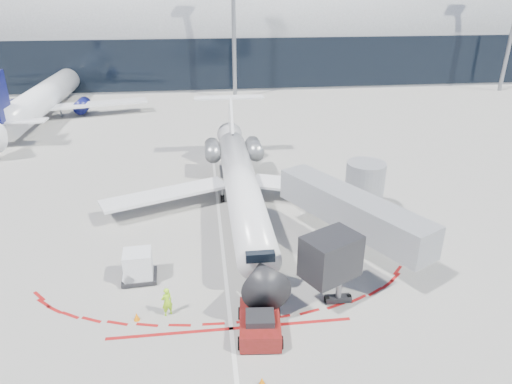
{
  "coord_description": "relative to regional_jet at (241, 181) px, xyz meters",
  "views": [
    {
      "loc": [
        -1.08,
        -32.04,
        17.81
      ],
      "look_at": [
        2.92,
        0.66,
        2.97
      ],
      "focal_mm": 32.0,
      "sensor_mm": 36.0,
      "label": 1
    }
  ],
  "objects": [
    {
      "name": "safety_cone_right",
      "position": [
        -0.79,
        -19.78,
        -2.27
      ],
      "size": [
        0.32,
        0.32,
        0.45
      ],
      "primitive_type": "cone",
      "color": "orange",
      "rests_on": "ground"
    },
    {
      "name": "terminal_building",
      "position": [
        -2.01,
        60.88,
        6.03
      ],
      "size": [
        150.0,
        24.15,
        24.0
      ],
      "color": "#989B9D",
      "rests_on": "ground"
    },
    {
      "name": "pushback_tug",
      "position": [
        -0.43,
        -16.12,
        -1.83
      ],
      "size": [
        2.74,
        5.79,
        1.48
      ],
      "rotation": [
        0.0,
        0.0,
        -0.1
      ],
      "color": "#53120B",
      "rests_on": "ground"
    },
    {
      "name": "regional_jet",
      "position": [
        0.0,
        0.0,
        0.0
      ],
      "size": [
        24.14,
        29.76,
        7.45
      ],
      "color": "silver",
      "rests_on": "ground"
    },
    {
      "name": "apron_centerline",
      "position": [
        -2.01,
        -2.09,
        -2.48
      ],
      "size": [
        0.25,
        40.0,
        0.01
      ],
      "primitive_type": "cube",
      "color": "silver",
      "rests_on": "ground"
    },
    {
      "name": "safety_cone_left",
      "position": [
        -7.43,
        -14.18,
        -2.24
      ],
      "size": [
        0.36,
        0.36,
        0.51
      ],
      "primitive_type": "cone",
      "color": "orange",
      "rests_on": "ground"
    },
    {
      "name": "ramp_worker",
      "position": [
        -5.65,
        -13.91,
        -1.55
      ],
      "size": [
        0.82,
        0.73,
        1.88
      ],
      "primitive_type": "imported",
      "rotation": [
        0.0,
        0.0,
        3.66
      ],
      "color": "#97E718",
      "rests_on": "ground"
    },
    {
      "name": "light_mast_centre",
      "position": [
        2.99,
        43.91,
        10.01
      ],
      "size": [
        0.7,
        0.7,
        25.0
      ],
      "primitive_type": "cylinder",
      "color": "gray",
      "rests_on": "ground"
    },
    {
      "name": "uld_container",
      "position": [
        -7.7,
        -10.06,
        -1.44
      ],
      "size": [
        2.37,
        2.06,
        2.12
      ],
      "rotation": [
        0.0,
        0.0,
        0.06
      ],
      "color": "black",
      "rests_on": "ground"
    },
    {
      "name": "apron_stop_bar",
      "position": [
        -2.01,
        -15.59,
        -2.48
      ],
      "size": [
        14.0,
        0.25,
        0.01
      ],
      "primitive_type": "cube",
      "color": "maroon",
      "rests_on": "ground"
    },
    {
      "name": "bg_airliner_1",
      "position": [
        -26.14,
        34.88,
        3.15
      ],
      "size": [
        34.86,
        36.91,
        11.28
      ],
      "primitive_type": null,
      "color": "silver",
      "rests_on": "ground"
    },
    {
      "name": "jet_bridge",
      "position": [
        7.78,
        -7.11,
        0.52
      ],
      "size": [
        10.03,
        15.2,
        4.9
      ],
      "color": "gray",
      "rests_on": "ground"
    },
    {
      "name": "ground",
      "position": [
        -2.01,
        -4.09,
        -2.49
      ],
      "size": [
        260.0,
        260.0,
        0.0
      ],
      "primitive_type": "plane",
      "color": "gray",
      "rests_on": "ground"
    }
  ]
}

